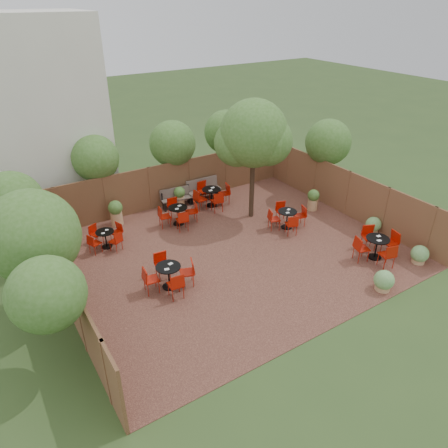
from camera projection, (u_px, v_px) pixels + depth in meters
ground at (231, 253)px, 15.78m from camera, size 80.00×80.00×0.00m
courtyard_paving at (231, 252)px, 15.77m from camera, size 12.00×10.00×0.02m
fence_back at (171, 184)px, 18.99m from camera, size 12.00×0.08×2.00m
fence_left at (63, 283)px, 12.47m from camera, size 0.08×10.00×2.00m
fence_right at (347, 193)px, 18.12m from camera, size 0.08×10.00×2.00m
neighbour_building at (38, 117)px, 17.65m from camera, size 5.00×4.00×8.00m
overhang_foliage at (148, 175)px, 15.52m from camera, size 15.44×10.27×2.60m
courtyard_tree at (254, 137)px, 16.65m from camera, size 2.85×2.76×5.05m
park_bench_left at (176, 197)px, 18.99m from camera, size 1.44×0.62×0.86m
park_bench_right at (203, 189)px, 19.65m from camera, size 1.62×0.56×0.99m
bistro_tables at (229, 228)px, 16.44m from camera, size 9.67×8.66×0.95m
planters at (168, 207)px, 17.88m from camera, size 10.42×4.19×1.09m
low_shrubs at (392, 253)px, 15.10m from camera, size 3.38×3.38×0.71m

